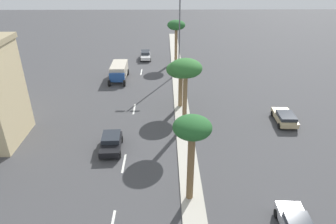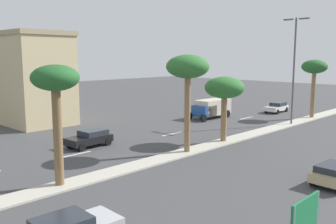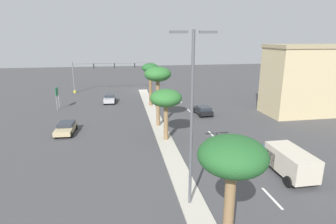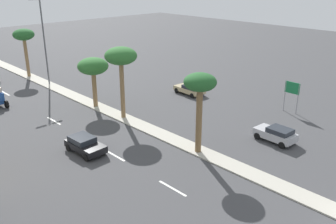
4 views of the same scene
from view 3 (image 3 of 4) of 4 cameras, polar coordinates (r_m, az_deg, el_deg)
name	(u,v)px [view 3 (image 3 of 4)]	position (r m, az deg, el deg)	size (l,w,h in m)	color
ground_plane	(160,130)	(34.41, -1.63, -3.83)	(160.00, 160.00, 0.00)	#424244
median_curb	(172,155)	(27.25, 0.74, -9.04)	(1.80, 70.01, 0.12)	#B7B2A3
lane_stripe_right	(172,93)	(57.50, 0.88, 4.05)	(0.20, 2.80, 0.01)	silver
lane_stripe_trailing	(180,101)	(50.00, 2.53, 2.31)	(0.20, 2.80, 0.01)	silver
lane_stripe_inboard	(190,111)	(43.22, 4.55, 0.17)	(0.20, 2.80, 0.01)	silver
lane_stripe_front	(212,135)	(33.14, 9.25, -4.79)	(0.20, 2.80, 0.01)	silver
lane_stripe_mid	(272,198)	(22.17, 20.92, -16.48)	(0.20, 2.80, 0.01)	silver
traffic_signal_gantry	(96,72)	(59.49, -14.79, 8.16)	(17.19, 0.53, 6.46)	slate
directional_road_sign	(57,94)	(47.30, -22.23, 3.57)	(0.10, 1.75, 3.52)	gray
commercial_building	(310,80)	(45.98, 27.62, 5.98)	(13.22, 6.57, 10.33)	#C6B284
palm_tree_mid	(150,70)	(45.51, -3.74, 8.68)	(2.76, 2.76, 7.09)	brown
palm_tree_rear	(158,76)	(34.44, -2.16, 7.57)	(3.36, 3.36, 7.67)	olive
palm_tree_near	(166,99)	(29.78, -0.43, 2.72)	(3.51, 3.51, 5.76)	olive
palm_tree_outboard	(232,161)	(12.40, 13.29, -10.01)	(3.08, 3.08, 7.11)	olive
street_lamp_mid	(192,110)	(17.43, 5.01, 0.32)	(2.90, 0.24, 11.66)	#515459
sedan_black_left	(203,110)	(41.22, 7.37, 0.39)	(2.20, 3.97, 1.38)	black
sedan_silver_inboard	(110,99)	(49.61, -12.11, 2.78)	(2.08, 3.89, 1.44)	#B2B2B7
sedan_tan_outboard	(66,128)	(35.35, -20.59, -3.12)	(2.23, 4.26, 1.27)	tan
box_truck	(288,160)	(25.54, 23.76, -9.19)	(2.50, 6.02, 2.30)	#234C99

